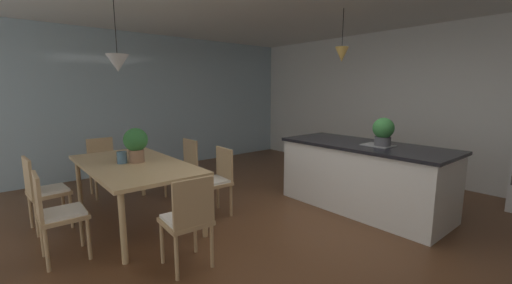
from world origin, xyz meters
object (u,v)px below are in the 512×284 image
Objects in this scene: chair_near_right at (57,213)px; chair_far_left at (183,166)px; chair_near_left at (44,190)px; vase_on_dining_table at (122,157)px; chair_window_end at (103,164)px; kitchen_island at (363,176)px; potted_plant_on_island at (383,131)px; potted_plant_on_table at (136,143)px; dining_table at (134,168)px; chair_far_right at (216,179)px; chair_kitchen_end at (188,218)px.

chair_far_left is (-0.90, 1.77, 0.00)m from chair_near_right.
vase_on_dining_table reaches higher than chair_near_left.
chair_window_end is at bearing -136.02° from chair_far_left.
vase_on_dining_table is (-1.63, -2.65, 0.35)m from kitchen_island.
chair_window_end and chair_near_left have the same top height.
potted_plant_on_table is (-1.82, -2.49, -0.12)m from potted_plant_on_island.
chair_near_right reaches higher than dining_table.
chair_window_end is at bearing -154.05° from chair_far_right.
vase_on_dining_table is at bearing -107.56° from potted_plant_on_table.
chair_kitchen_end is 2.55m from kitchen_island.
potted_plant_on_island is (1.35, 1.66, 0.62)m from chair_far_right.
dining_table is at bearing -63.09° from chair_far_left.
potted_plant_on_island is at bearing 50.81° from chair_far_right.
dining_table is 4.74× the size of potted_plant_on_table.
vase_on_dining_table reaches higher than chair_near_right.
kitchen_island is at bearing 57.60° from potted_plant_on_table.
chair_far_right reaches higher than dining_table.
dining_table is 1.38m from chair_kitchen_end.
chair_window_end is at bearing 136.12° from chair_near_left.
chair_kitchen_end is at bearing -0.12° from dining_table.
potted_plant_on_island is at bearing 80.28° from chair_kitchen_end.
chair_kitchen_end is 1.27m from chair_far_right.
vase_on_dining_table reaches higher than chair_kitchen_end.
chair_near_right is (-0.92, -0.88, 0.00)m from chair_kitchen_end.
chair_near_left is 1.15m from potted_plant_on_table.
chair_near_left is 1.77m from chair_far_left.
chair_near_left is 1.00× the size of chair_far_right.
vase_on_dining_table is (-0.52, -0.99, 0.34)m from chair_far_right.
potted_plant_on_table is (-0.47, 0.94, 0.51)m from chair_near_right.
chair_far_left is at bearing 116.86° from chair_near_right.
chair_near_right is at bearing -111.56° from potted_plant_on_island.
kitchen_island is at bearing 58.49° from dining_table.
vase_on_dining_table is (1.29, -0.11, 0.34)m from chair_window_end.
vase_on_dining_table is (-1.44, -0.10, 0.34)m from chair_kitchen_end.
potted_plant_on_island is at bearing 56.76° from chair_near_left.
chair_far_right is at bearing 60.44° from potted_plant_on_table.
chair_near_right is at bearing -90.13° from chair_far_right.
vase_on_dining_table is (0.37, 0.78, 0.34)m from chair_near_left.
dining_table is at bearing 116.80° from chair_near_right.
chair_far_left is 1.11m from vase_on_dining_table.
kitchen_island is 6.04× the size of potted_plant_on_island.
chair_near_left and chair_kitchen_end have the same top height.
potted_plant_on_island is at bearing 0.00° from kitchen_island.
chair_far_right is at bearing 25.95° from chair_window_end.
chair_kitchen_end is (1.36, -0.00, -0.21)m from dining_table.
chair_far_right is (1.82, 0.88, 0.00)m from chair_window_end.
chair_near_right is 1.98m from chair_far_left.
chair_near_left is at bearing 179.99° from chair_near_right.
chair_near_left is 0.89m from chair_near_right.
potted_plant_on_table is (-1.39, 0.06, 0.51)m from chair_kitchen_end.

